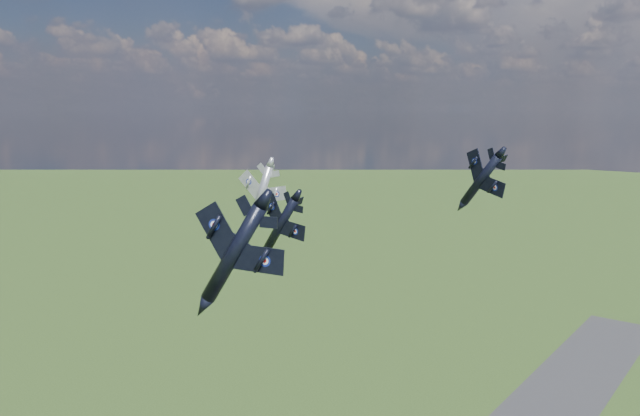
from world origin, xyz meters
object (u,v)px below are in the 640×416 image
Objects in this scene: jet_lead_navy at (281,225)px; jet_left_silver at (261,194)px; jet_high_navy at (481,180)px; jet_right_navy at (234,253)px.

jet_lead_navy is 19.31m from jet_left_silver.
jet_high_navy reaches higher than jet_left_silver.
jet_right_navy is 53.14m from jet_left_silver.
jet_left_silver is at bearing 110.13° from jet_right_navy.
jet_high_navy reaches higher than jet_lead_navy.
jet_high_navy is 0.95× the size of jet_left_silver.
jet_right_navy is 1.07× the size of jet_high_navy.
jet_high_navy is at bearing -2.63° from jet_left_silver.
jet_left_silver is (-37.45, -8.82, -4.40)m from jet_high_navy.
jet_lead_navy is 34.70m from jet_right_navy.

